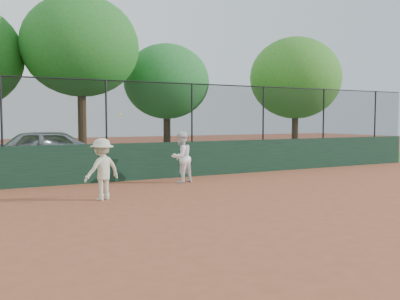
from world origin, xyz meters
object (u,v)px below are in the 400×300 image
parked_car (56,150)px  player_main (102,169)px  tree_2 (81,46)px  tree_4 (296,78)px  tree_3 (167,82)px  player_second (181,157)px

parked_car → player_main: bearing=-168.6°
parked_car → tree_2: bearing=-21.5°
tree_2 → tree_4: tree_2 is taller
tree_2 → tree_3: (4.57, 1.36, -1.21)m
parked_car → player_second: 5.43m
player_second → tree_3: 9.32m
tree_3 → player_second: bearing=-110.8°
parked_car → player_second: (2.96, -4.55, -0.02)m
player_second → tree_2: bearing=-97.8°
player_main → tree_3: 12.14m
parked_car → tree_4: tree_4 is taller
tree_3 → tree_4: tree_4 is taller
player_main → tree_2: tree_2 is taller
parked_car → player_second: bearing=-135.2°
parked_car → player_second: parked_car is taller
parked_car → player_main: player_main is taller
tree_4 → player_second: bearing=-146.7°
player_second → tree_2: tree_2 is taller
player_main → player_second: bearing=30.7°
parked_car → player_main: size_ratio=2.27×
tree_2 → tree_3: tree_2 is taller
tree_2 → tree_4: size_ratio=1.13×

